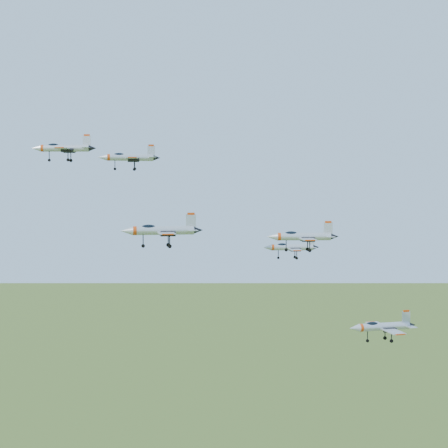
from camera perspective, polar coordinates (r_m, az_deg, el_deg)
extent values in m
cylinder|color=#ADB4BB|center=(123.91, -14.33, 6.73)|extent=(9.26, 2.78, 1.32)
cone|color=#ADB4BB|center=(125.35, -16.78, 6.65)|extent=(2.02, 1.60, 1.32)
cone|color=black|center=(122.75, -11.91, 6.80)|extent=(1.59, 1.34, 1.13)
ellipsoid|color=black|center=(124.51, -15.34, 6.93)|extent=(2.36, 1.30, 0.84)
cube|color=#ADB4BB|center=(121.09, -14.56, 6.70)|extent=(3.03, 4.80, 0.14)
cube|color=#ADB4BB|center=(126.61, -13.92, 6.53)|extent=(3.03, 4.80, 0.14)
cube|color=#ADB4BB|center=(123.08, -12.43, 7.42)|extent=(1.53, 0.37, 2.14)
cube|color=#C43D0D|center=(123.18, -12.44, 7.94)|extent=(1.13, 0.32, 0.36)
cylinder|color=#ADB4BB|center=(107.63, -8.56, 6.03)|extent=(7.80, 1.25, 1.12)
cone|color=#ADB4BB|center=(107.57, -11.06, 6.01)|extent=(1.57, 1.15, 1.12)
cone|color=black|center=(107.88, -6.16, 6.03)|extent=(1.23, 0.98, 0.96)
ellipsoid|color=black|center=(107.60, -9.58, 6.25)|extent=(1.92, 0.84, 0.71)
cube|color=#ADB4BB|center=(105.21, -8.42, 5.99)|extent=(2.05, 3.84, 0.12)
cube|color=#ADB4BB|center=(110.04, -8.51, 5.84)|extent=(2.05, 3.84, 0.12)
cube|color=#ADB4BB|center=(107.88, -6.67, 6.65)|extent=(1.30, 0.13, 1.82)
cube|color=#C43D0D|center=(107.95, -6.67, 7.15)|extent=(0.95, 0.14, 0.30)
cylinder|color=#ADB4BB|center=(88.97, -5.56, -0.59)|extent=(8.68, 1.40, 1.25)
cone|color=#ADB4BB|center=(88.67, -8.90, -0.62)|extent=(1.75, 1.28, 1.25)
cone|color=black|center=(89.54, -2.37, -0.56)|extent=(1.37, 1.09, 1.06)
ellipsoid|color=black|center=(88.78, -6.92, -0.30)|extent=(2.13, 0.94, 0.79)
cube|color=#ADB4BB|center=(86.32, -5.27, -0.85)|extent=(2.29, 4.27, 0.13)
cube|color=#ADB4BB|center=(91.68, -5.58, -0.65)|extent=(2.29, 4.27, 0.13)
cube|color=#ADB4BB|center=(89.33, -3.04, 0.26)|extent=(1.44, 0.14, 2.02)
cube|color=#C43D0D|center=(89.29, -3.04, 0.94)|extent=(1.06, 0.15, 0.34)
cylinder|color=#ADB4BB|center=(121.40, 6.25, -2.13)|extent=(8.18, 1.97, 1.17)
cone|color=#ADB4BB|center=(120.64, 3.97, -2.15)|extent=(1.73, 1.32, 1.17)
cone|color=black|center=(122.31, 8.41, -2.11)|extent=(1.35, 1.11, 0.99)
ellipsoid|color=black|center=(121.03, 5.33, -1.93)|extent=(2.05, 1.03, 0.74)
cube|color=#ADB4BB|center=(118.98, 6.55, -2.34)|extent=(2.45, 4.15, 0.13)
cube|color=#ADB4BB|center=(123.92, 6.13, -2.14)|extent=(2.45, 4.15, 0.13)
cube|color=#ADB4BB|center=(122.01, 7.96, -1.55)|extent=(1.35, 0.24, 1.89)
cube|color=#C43D0D|center=(121.94, 7.96, -1.08)|extent=(1.00, 0.22, 0.32)
cylinder|color=#ADB4BB|center=(103.55, 7.32, -1.14)|extent=(8.90, 2.43, 1.27)
cone|color=#ADB4BB|center=(102.83, 4.41, -1.16)|extent=(1.92, 1.49, 1.27)
cone|color=black|center=(104.49, 10.08, -1.13)|extent=(1.50, 1.25, 1.08)
ellipsoid|color=black|center=(103.19, 6.14, -0.88)|extent=(2.26, 1.19, 0.81)
cube|color=#ADB4BB|center=(100.90, 7.68, -1.39)|extent=(2.80, 4.57, 0.14)
cube|color=#ADB4BB|center=(106.29, 7.19, -1.18)|extent=(2.80, 4.57, 0.14)
cube|color=#ADB4BB|center=(104.19, 9.50, -0.41)|extent=(1.47, 0.31, 2.06)
cube|color=#C43D0D|center=(104.14, 9.51, 0.18)|extent=(1.09, 0.28, 0.34)
cylinder|color=#ADB4BB|center=(116.30, 14.42, -9.06)|extent=(9.66, 2.09, 1.38)
cone|color=#ADB4BB|center=(113.74, 11.83, -9.30)|extent=(2.02, 1.52, 1.38)
cone|color=black|center=(118.98, 16.80, -8.83)|extent=(1.57, 1.28, 1.18)
ellipsoid|color=black|center=(115.13, 13.38, -8.91)|extent=(2.41, 1.17, 0.88)
cube|color=#ADB4BB|center=(113.90, 15.23, -9.46)|extent=(2.79, 4.86, 0.15)
cube|color=#ADB4BB|center=(119.03, 13.82, -8.92)|extent=(2.79, 4.86, 0.15)
cube|color=#ADB4BB|center=(118.12, 16.31, -8.19)|extent=(1.60, 0.25, 2.24)
cube|color=#C43D0D|center=(117.91, 16.32, -7.63)|extent=(1.18, 0.24, 0.37)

